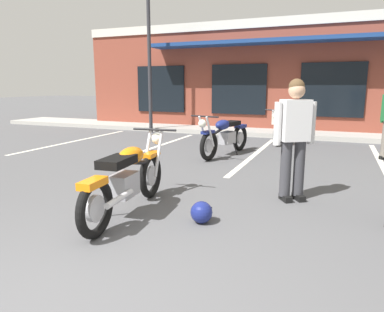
# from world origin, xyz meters

# --- Properties ---
(ground_plane) EXTENTS (80.00, 80.00, 0.00)m
(ground_plane) POSITION_xyz_m (0.00, 3.36, 0.00)
(ground_plane) COLOR #515154
(sidewalk_kerb) EXTENTS (22.00, 1.80, 0.14)m
(sidewalk_kerb) POSITION_xyz_m (0.00, 10.31, 0.07)
(sidewalk_kerb) COLOR #A8A59E
(sidewalk_kerb) RESTS_ON ground_plane
(brick_storefront_building) EXTENTS (15.11, 7.11, 3.75)m
(brick_storefront_building) POSITION_xyz_m (0.00, 13.81, 1.88)
(brick_storefront_building) COLOR brown
(brick_storefront_building) RESTS_ON ground_plane
(painted_stall_lines) EXTENTS (10.66, 4.80, 0.01)m
(painted_stall_lines) POSITION_xyz_m (0.00, 6.71, 0.00)
(painted_stall_lines) COLOR silver
(painted_stall_lines) RESTS_ON ground_plane
(motorcycle_foreground_classic) EXTENTS (0.66, 2.11, 0.98)m
(motorcycle_foreground_classic) POSITION_xyz_m (-0.63, 2.18, 0.46)
(motorcycle_foreground_classic) COLOR black
(motorcycle_foreground_classic) RESTS_ON ground_plane
(motorcycle_red_sportbike) EXTENTS (0.80, 2.08, 0.98)m
(motorcycle_red_sportbike) POSITION_xyz_m (-0.62, 6.25, 0.46)
(motorcycle_red_sportbike) COLOR black
(motorcycle_red_sportbike) RESTS_ON ground_plane
(motorcycle_silver_naked) EXTENTS (0.74, 2.10, 0.98)m
(motorcycle_silver_naked) POSITION_xyz_m (0.40, 8.64, 0.53)
(motorcycle_silver_naked) COLOR black
(motorcycle_silver_naked) RESTS_ON ground_plane
(person_in_black_shirt) EXTENTS (0.56, 0.42, 1.68)m
(person_in_black_shirt) POSITION_xyz_m (1.19, 3.52, 0.95)
(person_in_black_shirt) COLOR black
(person_in_black_shirt) RESTS_ON ground_plane
(helmet_on_pavement) EXTENTS (0.26, 0.26, 0.26)m
(helmet_on_pavement) POSITION_xyz_m (0.33, 2.23, 0.13)
(helmet_on_pavement) COLOR navy
(helmet_on_pavement) RESTS_ON ground_plane
(parking_lot_lamp_post) EXTENTS (0.24, 0.76, 5.32)m
(parking_lot_lamp_post) POSITION_xyz_m (-4.17, 9.11, 3.41)
(parking_lot_lamp_post) COLOR #2D2D33
(parking_lot_lamp_post) RESTS_ON ground_plane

